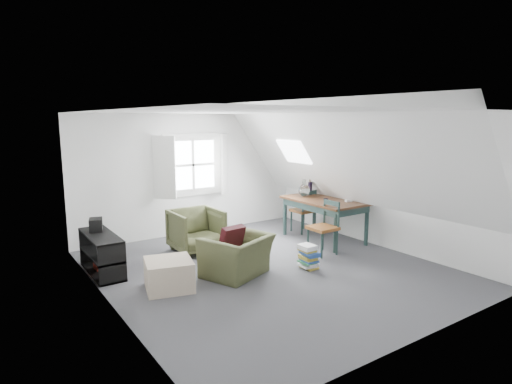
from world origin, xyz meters
TOP-DOWN VIEW (x-y plane):
  - floor at (0.00, 0.00)m, footprint 5.50×5.50m
  - ceiling at (0.00, 0.00)m, footprint 5.50×5.50m
  - wall_back at (0.00, 2.75)m, footprint 5.00×0.00m
  - wall_front at (0.00, -2.75)m, footprint 5.00×0.00m
  - wall_left at (-2.50, 0.00)m, footprint 0.00×5.50m
  - wall_right at (2.50, 0.00)m, footprint 0.00×5.50m
  - slope_left at (-1.55, 0.00)m, footprint 3.19×5.50m
  - slope_right at (1.55, 0.00)m, footprint 3.19×5.50m
  - dormer_window at (0.00, 2.68)m, footprint 1.71×0.35m
  - skylight at (1.55, 1.30)m, footprint 0.35×0.75m
  - armchair_near at (-0.57, 0.05)m, footprint 1.21×1.15m
  - armchair_far at (-0.54, 1.50)m, footprint 0.84×0.86m
  - throw_pillow at (-0.57, 0.20)m, footprint 0.43×0.28m
  - ottoman at (-1.66, 0.14)m, footprint 0.78×0.78m
  - dining_table at (1.90, 0.75)m, footprint 0.99×1.65m
  - demijohn at (1.75, 1.20)m, footprint 0.24×0.24m
  - vase_twigs at (2.00, 1.30)m, footprint 0.09×0.10m
  - cup at (1.65, 0.45)m, footprint 0.12×0.12m
  - paper_box at (2.10, 0.30)m, footprint 0.13×0.10m
  - dining_chair_far at (1.96, 1.43)m, footprint 0.43×0.43m
  - dining_chair_near at (1.28, 0.09)m, footprint 0.45×0.45m
  - media_shelf at (-2.27, 1.31)m, footprint 0.40×1.21m
  - electronics_box at (-2.27, 1.60)m, footprint 0.26×0.32m
  - magazine_stack at (0.55, -0.33)m, footprint 0.29×0.35m

SIDE VIEW (x-z plane):
  - floor at x=0.00m, z-range 0.00..0.00m
  - armchair_near at x=-0.57m, z-range -0.31..0.31m
  - armchair_far at x=-0.54m, z-range -0.39..0.39m
  - magazine_stack at x=0.55m, z-range 0.00..0.39m
  - ottoman at x=-1.66m, z-range 0.00..0.43m
  - media_shelf at x=-2.27m, z-range -0.03..0.59m
  - dining_chair_far at x=1.96m, z-range 0.02..0.94m
  - dining_chair_near at x=1.28m, z-range 0.02..0.98m
  - throw_pillow at x=-0.57m, z-range 0.35..0.76m
  - electronics_box at x=-2.27m, z-range 0.61..0.82m
  - dining_table at x=1.90m, z-range 0.30..1.13m
  - cup at x=1.65m, z-range 0.78..0.87m
  - paper_box at x=2.10m, z-range 0.83..0.87m
  - demijohn at x=1.75m, z-range 0.80..1.14m
  - vase_twigs at x=2.00m, z-range 0.64..1.31m
  - wall_back at x=0.00m, z-range -1.25..3.75m
  - wall_front at x=0.00m, z-range -1.25..3.75m
  - wall_left at x=-2.50m, z-range -1.50..4.00m
  - wall_right at x=2.50m, z-range -1.50..4.00m
  - dormer_window at x=0.00m, z-range 0.80..2.10m
  - skylight at x=1.55m, z-range 1.51..1.98m
  - slope_left at x=-1.55m, z-range -0.47..4.02m
  - slope_right at x=1.55m, z-range -0.47..4.02m
  - ceiling at x=0.00m, z-range 2.50..2.50m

